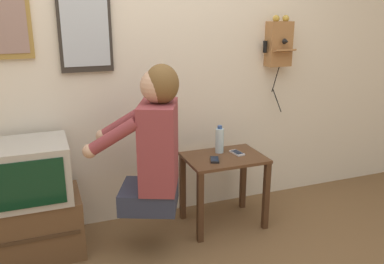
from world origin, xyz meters
TOP-DOWN VIEW (x-y plane):
  - wall_back at (0.00, 1.16)m, footprint 6.80×0.05m
  - side_table at (0.54, 0.80)m, footprint 0.57×0.41m
  - person at (-0.02, 0.63)m, footprint 0.64×0.55m
  - tv_stand at (-0.77, 0.87)m, footprint 0.57×0.41m
  - television at (-0.76, 0.86)m, footprint 0.46×0.44m
  - wall_phone_antique at (1.13, 1.08)m, footprint 0.23×0.18m
  - wall_mirror at (-0.34, 1.12)m, footprint 0.35×0.03m
  - cell_phone_held at (0.44, 0.75)m, footprint 0.10×0.14m
  - cell_phone_spare at (0.65, 0.82)m, footprint 0.08×0.13m
  - water_bottle at (0.54, 0.89)m, footprint 0.06×0.06m

SIDE VIEW (x-z plane):
  - tv_stand at x=-0.77m, z-range 0.00..0.40m
  - side_table at x=0.54m, z-range 0.15..0.69m
  - cell_phone_held at x=0.44m, z-range 0.54..0.55m
  - cell_phone_spare at x=0.65m, z-range 0.54..0.55m
  - television at x=-0.76m, z-range 0.40..0.77m
  - water_bottle at x=0.54m, z-range 0.53..0.74m
  - person at x=-0.02m, z-range 0.30..1.23m
  - wall_back at x=0.00m, z-range 0.00..2.55m
  - wall_phone_antique at x=1.13m, z-range 0.92..1.69m
  - wall_mirror at x=-0.34m, z-range 1.16..1.95m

